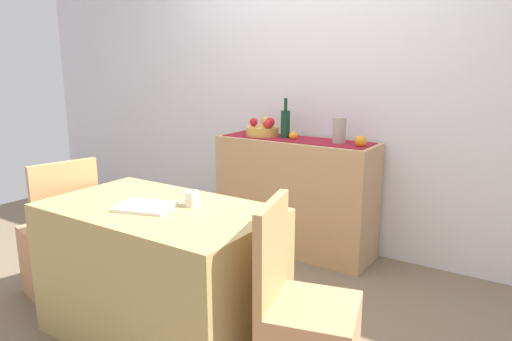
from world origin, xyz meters
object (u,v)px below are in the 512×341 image
Objects in this scene: dining_table at (161,272)px; coffee_cup at (192,199)px; open_book at (145,207)px; ceramic_vase at (339,131)px; wine_bottle at (285,123)px; sideboard_console at (295,195)px; fruit_bowl at (262,131)px; chair_near_window at (61,254)px.

dining_table is 15.33× the size of coffee_cup.
coffee_cup is (0.17, 0.16, 0.03)m from open_book.
ceramic_vase is at bearing 80.82° from coffee_cup.
wine_bottle is at bearing 99.40° from coffee_cup.
fruit_bowl is at bearing 180.00° from sideboard_console.
coffee_cup is at bearing -72.26° from fruit_bowl.
chair_near_window is (-1.25, -1.48, -0.72)m from ceramic_vase.
chair_near_window reaches higher than sideboard_console.
open_book is at bearing -88.03° from wine_bottle.
dining_table is at bearing -78.82° from fruit_bowl.
open_book is at bearing -104.46° from ceramic_vase.
fruit_bowl is 0.94× the size of open_book.
ceramic_vase is at bearing 0.00° from sideboard_console.
open_book is at bearing -114.09° from dining_table.
wine_bottle is 1.41m from coffee_cup.
dining_table is at bearing 0.26° from chair_near_window.
fruit_bowl is 1.57m from open_book.
sideboard_console is 1.74m from chair_near_window.
wine_bottle is 1.11× the size of open_book.
fruit_bowl is at bearing 180.00° from wine_bottle.
chair_near_window is at bearing -179.74° from dining_table.
open_book is (0.26, -1.54, -0.19)m from fruit_bowl.
sideboard_console is at bearing 89.27° from dining_table.
open_book is 3.47× the size of coffee_cup.
ceramic_vase is 1.60m from open_book.
ceramic_vase reaches higher than chair_near_window.
dining_table is at bearing -104.04° from ceramic_vase.
chair_near_window is at bearing -130.23° from ceramic_vase.
wine_bottle reaches higher than coffee_cup.
open_book is (-0.05, -1.54, 0.30)m from sideboard_console.
sideboard_console is at bearing 0.00° from wine_bottle.
coffee_cup is 0.09× the size of chair_near_window.
wine_bottle is at bearing 93.10° from dining_table.
sideboard_console is 0.58m from fruit_bowl.
fruit_bowl is (-0.31, 0.00, 0.49)m from sideboard_console.
dining_table is 0.38m from open_book.
fruit_bowl is 0.22m from wine_bottle.
fruit_bowl is 1.36× the size of ceramic_vase.
wine_bottle is 1.84m from chair_near_window.
wine_bottle is at bearing 61.52° from chair_near_window.
fruit_bowl reaches higher than open_book.
coffee_cup reaches higher than open_book.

